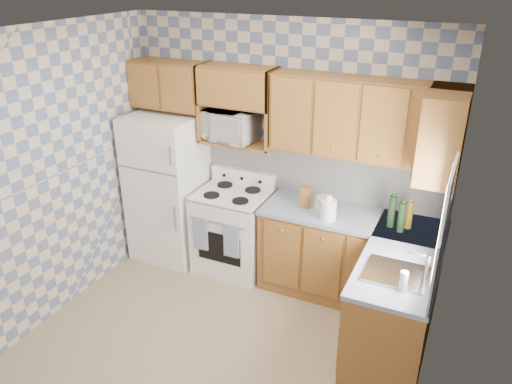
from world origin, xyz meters
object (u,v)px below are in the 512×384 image
(stove_body, at_px, (233,232))
(microwave, at_px, (230,125))
(electric_kettle, at_px, (328,210))
(refrigerator, at_px, (168,188))

(stove_body, bearing_deg, microwave, 121.12)
(stove_body, xyz_separation_m, electric_kettle, (1.10, -0.15, 0.57))
(stove_body, xyz_separation_m, microwave, (-0.11, 0.17, 1.16))
(microwave, height_order, electric_kettle, microwave)
(refrigerator, relative_size, electric_kettle, 8.56)
(stove_body, distance_m, electric_kettle, 1.25)
(refrigerator, bearing_deg, stove_body, 1.78)
(microwave, bearing_deg, stove_body, -52.08)
(electric_kettle, bearing_deg, microwave, 164.94)
(microwave, distance_m, electric_kettle, 1.38)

